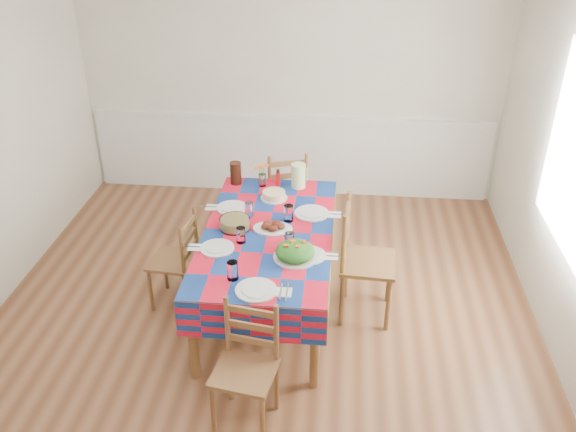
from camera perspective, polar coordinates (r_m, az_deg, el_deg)
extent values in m
cube|color=brown|center=(5.03, -2.57, -10.73)|extent=(4.50, 5.00, 0.04)
cube|color=#BAB3A3|center=(6.62, 0.22, 12.98)|extent=(4.50, 0.04, 2.70)
cube|color=silver|center=(6.72, 0.17, 9.17)|extent=(4.41, 0.06, 0.04)
cube|color=silver|center=(6.90, 0.18, 5.70)|extent=(4.41, 0.03, 0.90)
cylinder|color=brown|center=(4.44, -8.89, -11.34)|extent=(0.07, 0.07, 0.70)
cylinder|color=brown|center=(4.33, 2.53, -12.20)|extent=(0.07, 0.07, 0.70)
cylinder|color=brown|center=(5.84, -4.93, -0.20)|extent=(0.07, 0.07, 0.70)
cylinder|color=brown|center=(5.75, 3.56, -0.62)|extent=(0.07, 0.07, 0.70)
cube|color=brown|center=(4.85, -1.87, -1.73)|extent=(0.98, 1.87, 0.04)
cube|color=red|center=(4.83, -1.87, -1.49)|extent=(1.02, 1.90, 0.01)
cube|color=red|center=(5.00, -7.66, -2.67)|extent=(0.01, 1.90, 0.29)
cube|color=red|center=(4.88, 4.12, -3.31)|extent=(0.01, 1.90, 0.29)
cube|color=red|center=(4.15, -3.52, -10.03)|extent=(1.02, 0.01, 0.29)
cube|color=red|center=(5.73, -0.64, 2.07)|extent=(1.02, 0.01, 0.29)
cylinder|color=silver|center=(4.17, -3.01, -6.94)|extent=(0.29, 0.29, 0.01)
cylinder|color=silver|center=(4.16, -3.02, -6.82)|extent=(0.20, 0.20, 0.01)
cylinder|color=white|center=(4.26, -5.20, -5.10)|extent=(0.08, 0.08, 0.14)
cube|color=silver|center=(4.15, -0.38, -7.15)|extent=(0.11, 0.11, 0.01)
cube|color=silver|center=(4.15, -0.67, -7.07)|extent=(0.01, 0.18, 0.00)
cube|color=silver|center=(4.15, -0.08, -7.11)|extent=(0.01, 0.21, 0.00)
cylinder|color=silver|center=(4.64, -6.64, -3.01)|extent=(0.26, 0.26, 0.01)
cylinder|color=silver|center=(4.63, -6.65, -2.91)|extent=(0.18, 0.18, 0.01)
cylinder|color=white|center=(4.67, -4.42, -1.79)|extent=(0.07, 0.07, 0.13)
cube|color=silver|center=(4.68, -8.73, -2.92)|extent=(0.10, 0.10, 0.01)
cube|color=silver|center=(4.68, -8.96, -2.86)|extent=(0.16, 0.01, 0.00)
cube|color=silver|center=(4.67, -8.50, -2.88)|extent=(0.19, 0.01, 0.00)
cylinder|color=silver|center=(5.17, -5.25, 0.76)|extent=(0.26, 0.26, 0.01)
cylinder|color=silver|center=(5.17, -5.26, 0.85)|extent=(0.19, 0.19, 0.01)
cylinder|color=white|center=(5.02, -3.65, 0.60)|extent=(0.07, 0.07, 0.13)
cube|color=silver|center=(5.21, -7.16, 0.81)|extent=(0.10, 0.10, 0.01)
cube|color=silver|center=(5.21, -7.38, 0.86)|extent=(0.17, 0.01, 0.00)
cube|color=silver|center=(5.20, -6.95, 0.85)|extent=(0.20, 0.01, 0.00)
cylinder|color=silver|center=(4.53, 1.99, -3.68)|extent=(0.25, 0.25, 0.01)
cylinder|color=silver|center=(4.52, 2.00, -3.58)|extent=(0.18, 0.18, 0.01)
cylinder|color=white|center=(4.60, 0.14, -2.26)|extent=(0.07, 0.07, 0.12)
cube|color=silver|center=(4.52, 4.11, -3.82)|extent=(0.09, 0.09, 0.01)
cube|color=silver|center=(4.52, 3.88, -3.76)|extent=(0.16, 0.01, 0.00)
cube|color=silver|center=(4.52, 4.35, -3.78)|extent=(0.19, 0.01, 0.00)
cylinder|color=silver|center=(5.07, 2.22, 0.26)|extent=(0.29, 0.29, 0.01)
cylinder|color=silver|center=(5.07, 2.23, 0.36)|extent=(0.20, 0.20, 0.01)
cylinder|color=white|center=(4.95, 0.05, 0.27)|extent=(0.08, 0.08, 0.14)
cube|color=silver|center=(5.07, 4.38, 0.11)|extent=(0.11, 0.11, 0.01)
cube|color=silver|center=(5.07, 4.14, 0.18)|extent=(0.18, 0.01, 0.00)
cube|color=silver|center=(5.07, 4.62, 0.15)|extent=(0.21, 0.01, 0.00)
ellipsoid|color=silver|center=(4.85, -1.43, -1.21)|extent=(0.32, 0.23, 0.02)
ellipsoid|color=black|center=(4.83, -0.77, -0.93)|extent=(0.08, 0.07, 0.05)
ellipsoid|color=black|center=(4.87, -1.14, -0.67)|extent=(0.08, 0.07, 0.05)
ellipsoid|color=black|center=(4.86, -1.88, -0.70)|extent=(0.08, 0.07, 0.05)
ellipsoid|color=black|center=(4.82, -2.05, -0.97)|extent=(0.08, 0.07, 0.05)
ellipsoid|color=black|center=(4.80, -1.43, -1.15)|extent=(0.08, 0.07, 0.05)
cylinder|color=silver|center=(4.50, 0.67, -3.86)|extent=(0.32, 0.32, 0.02)
ellipsoid|color=#144210|center=(4.47, 0.68, -3.32)|extent=(0.29, 0.29, 0.13)
cube|color=#D75312|center=(4.42, -0.20, -2.79)|extent=(0.04, 0.03, 0.01)
cube|color=#D75312|center=(4.47, 0.44, -2.38)|extent=(0.05, 0.05, 0.01)
cube|color=#D75312|center=(4.41, 0.92, -2.85)|extent=(0.03, 0.04, 0.01)
cube|color=#D75312|center=(4.46, 1.55, -2.44)|extent=(0.04, 0.05, 0.01)
cylinder|color=white|center=(4.87, -5.00, -0.68)|extent=(0.24, 0.24, 0.09)
cylinder|color=tan|center=(4.87, -5.00, -0.67)|extent=(0.22, 0.22, 0.07)
cylinder|color=silver|center=(5.32, -1.32, 1.72)|extent=(0.24, 0.24, 0.01)
cylinder|color=#CDB77D|center=(5.31, -1.33, 2.03)|extent=(0.20, 0.20, 0.05)
cube|color=black|center=(4.74, -0.16, -2.02)|extent=(0.12, 0.29, 0.01)
cube|color=black|center=(4.76, 0.47, -1.93)|extent=(0.06, 0.30, 0.01)
cylinder|color=white|center=(5.52, -2.42, 3.39)|extent=(0.07, 0.07, 0.11)
cylinder|color=#3E7426|center=(5.51, -2.62, 3.81)|extent=(0.01, 0.01, 0.16)
ellipsoid|color=#D75312|center=(5.48, -2.94, 4.58)|extent=(0.05, 0.05, 0.02)
cylinder|color=#3E7426|center=(5.51, -2.27, 3.84)|extent=(0.01, 0.01, 0.16)
ellipsoid|color=#D75312|center=(5.48, -2.04, 4.78)|extent=(0.05, 0.05, 0.02)
cylinder|color=#3E7426|center=(5.49, -2.45, 3.74)|extent=(0.01, 0.01, 0.16)
ellipsoid|color=#D75312|center=(5.43, -2.50, 4.67)|extent=(0.05, 0.05, 0.02)
cylinder|color=#AD0F0D|center=(5.51, -0.94, 3.61)|extent=(0.04, 0.04, 0.16)
cylinder|color=#C6EEA8|center=(5.47, 0.98, 3.79)|extent=(0.13, 0.13, 0.22)
cylinder|color=black|center=(5.56, -4.91, 4.03)|extent=(0.10, 0.10, 0.21)
cube|color=silver|center=(4.10, -3.10, -7.67)|extent=(0.09, 0.03, 0.02)
cylinder|color=brown|center=(4.14, -7.02, -17.59)|extent=(0.03, 0.03, 0.42)
cylinder|color=brown|center=(4.05, -2.40, -18.61)|extent=(0.03, 0.03, 0.42)
cylinder|color=brown|center=(4.34, -5.45, -14.70)|extent=(0.03, 0.03, 0.42)
cylinder|color=brown|center=(4.26, -1.08, -15.59)|extent=(0.03, 0.03, 0.42)
cube|color=brown|center=(4.04, -4.10, -14.40)|extent=(0.45, 0.43, 0.03)
cylinder|color=brown|center=(4.06, -5.69, -10.14)|extent=(0.03, 0.03, 0.46)
cylinder|color=brown|center=(3.97, -1.10, -11.00)|extent=(0.03, 0.03, 0.46)
cube|color=brown|center=(4.07, -3.39, -11.58)|extent=(0.33, 0.08, 0.05)
cube|color=brown|center=(3.99, -3.44, -10.27)|extent=(0.33, 0.08, 0.05)
cube|color=brown|center=(3.92, -3.49, -8.91)|extent=(0.33, 0.08, 0.05)
cylinder|color=brown|center=(6.34, 0.95, 1.17)|extent=(0.04, 0.04, 0.44)
cylinder|color=brown|center=(6.28, -2.22, 0.86)|extent=(0.04, 0.04, 0.44)
cylinder|color=brown|center=(6.06, 1.63, -0.30)|extent=(0.04, 0.04, 0.44)
cylinder|color=brown|center=(5.99, -1.68, -0.64)|extent=(0.04, 0.04, 0.44)
cube|color=brown|center=(6.05, -0.34, 2.25)|extent=(0.51, 0.50, 0.03)
cylinder|color=brown|center=(5.83, 1.72, 3.67)|extent=(0.04, 0.04, 0.49)
cylinder|color=brown|center=(5.76, -1.73, 3.35)|extent=(0.04, 0.04, 0.49)
cube|color=brown|center=(5.84, 0.01, 2.64)|extent=(0.35, 0.12, 0.05)
cube|color=brown|center=(5.78, 0.01, 3.78)|extent=(0.35, 0.12, 0.05)
cube|color=brown|center=(5.73, 0.01, 4.94)|extent=(0.35, 0.12, 0.05)
cylinder|color=brown|center=(5.45, -11.41, -4.89)|extent=(0.03, 0.03, 0.40)
cylinder|color=brown|center=(5.22, -12.72, -6.82)|extent=(0.03, 0.03, 0.40)
cylinder|color=brown|center=(5.35, -8.38, -5.31)|extent=(0.03, 0.03, 0.40)
cylinder|color=brown|center=(5.11, -9.57, -7.30)|extent=(0.03, 0.03, 0.40)
cube|color=brown|center=(5.16, -10.73, -4.11)|extent=(0.40, 0.41, 0.03)
cylinder|color=brown|center=(5.12, -8.63, -1.41)|extent=(0.03, 0.03, 0.45)
cylinder|color=brown|center=(4.87, -9.88, -3.30)|extent=(0.03, 0.03, 0.45)
cube|color=brown|center=(5.04, -9.16, -3.20)|extent=(0.05, 0.32, 0.04)
cube|color=brown|center=(4.98, -9.26, -2.07)|extent=(0.05, 0.32, 0.04)
cube|color=brown|center=(4.92, -9.37, -0.91)|extent=(0.05, 0.32, 0.04)
cylinder|color=brown|center=(4.93, 9.35, -8.25)|extent=(0.04, 0.04, 0.48)
cylinder|color=brown|center=(5.24, 9.44, -5.69)|extent=(0.04, 0.04, 0.48)
cylinder|color=brown|center=(4.93, 5.06, -7.90)|extent=(0.04, 0.04, 0.48)
cylinder|color=brown|center=(5.24, 5.44, -5.36)|extent=(0.04, 0.04, 0.48)
cube|color=brown|center=(4.93, 7.51, -4.34)|extent=(0.46, 0.48, 0.03)
cylinder|color=brown|center=(4.64, 5.21, -2.85)|extent=(0.04, 0.04, 0.54)
cylinder|color=brown|center=(4.97, 5.59, -0.50)|extent=(0.04, 0.04, 0.54)
cube|color=brown|center=(4.86, 5.34, -2.73)|extent=(0.05, 0.39, 0.05)
cube|color=brown|center=(4.79, 5.42, -1.31)|extent=(0.05, 0.39, 0.05)
cube|color=brown|center=(4.72, 5.50, 0.16)|extent=(0.05, 0.39, 0.05)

